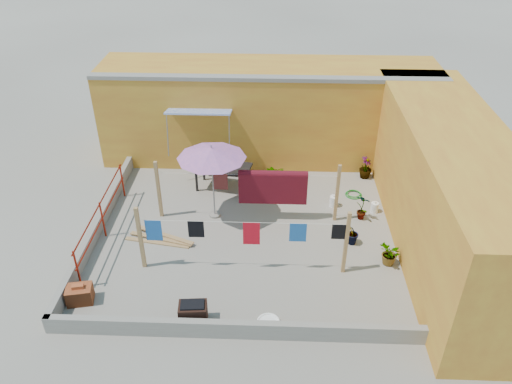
% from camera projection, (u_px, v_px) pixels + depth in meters
% --- Properties ---
extents(ground, '(80.00, 80.00, 0.00)m').
position_uv_depth(ground, '(246.00, 235.00, 13.75)').
color(ground, '#9E998E').
rests_on(ground, ground).
extents(wall_back, '(11.00, 3.27, 3.21)m').
position_uv_depth(wall_back, '(268.00, 112.00, 16.79)').
color(wall_back, gold).
rests_on(wall_back, ground).
extents(wall_right, '(2.40, 9.00, 3.20)m').
position_uv_depth(wall_right, '(449.00, 190.00, 12.71)').
color(wall_right, gold).
rests_on(wall_right, ground).
extents(parapet_front, '(8.30, 0.16, 0.44)m').
position_uv_depth(parapet_front, '(237.00, 329.00, 10.62)').
color(parapet_front, gray).
rests_on(parapet_front, ground).
extents(parapet_left, '(0.16, 7.30, 0.44)m').
position_uv_depth(parapet_left, '(99.00, 225.00, 13.76)').
color(parapet_left, gray).
rests_on(parapet_left, ground).
extents(red_railing, '(0.05, 4.20, 1.10)m').
position_uv_depth(red_railing, '(102.00, 214.00, 13.31)').
color(red_railing, maroon).
rests_on(red_railing, ground).
extents(clothesline_rig, '(5.09, 2.35, 1.80)m').
position_uv_depth(clothesline_rig, '(268.00, 193.00, 13.65)').
color(clothesline_rig, tan).
rests_on(clothesline_rig, ground).
extents(patio_umbrella, '(2.28, 2.28, 2.28)m').
position_uv_depth(patio_umbrella, '(211.00, 153.00, 13.40)').
color(patio_umbrella, gray).
rests_on(patio_umbrella, ground).
extents(outdoor_table, '(1.85, 1.18, 0.80)m').
position_uv_depth(outdoor_table, '(223.00, 168.00, 15.36)').
color(outdoor_table, black).
rests_on(outdoor_table, ground).
extents(brick_stack, '(0.65, 0.53, 0.51)m').
position_uv_depth(brick_stack, '(80.00, 294.00, 11.50)').
color(brick_stack, '#974522').
rests_on(brick_stack, ground).
extents(lumber_pile, '(1.92, 0.87, 0.12)m').
position_uv_depth(lumber_pile, '(161.00, 239.00, 13.50)').
color(lumber_pile, tan).
rests_on(lumber_pile, ground).
extents(brazier, '(0.65, 0.46, 0.55)m').
position_uv_depth(brazier, '(193.00, 313.00, 10.95)').
color(brazier, black).
rests_on(brazier, ground).
extents(white_basin, '(0.52, 0.52, 0.09)m').
position_uv_depth(white_basin, '(268.00, 322.00, 11.01)').
color(white_basin, white).
rests_on(white_basin, ground).
extents(water_jug_a, '(0.24, 0.24, 0.38)m').
position_uv_depth(water_jug_a, '(333.00, 201.00, 14.83)').
color(water_jug_a, white).
rests_on(water_jug_a, ground).
extents(water_jug_b, '(0.22, 0.22, 0.35)m').
position_uv_depth(water_jug_b, '(374.00, 207.00, 14.58)').
color(water_jug_b, white).
rests_on(water_jug_b, ground).
extents(green_hose, '(0.51, 0.51, 0.08)m').
position_uv_depth(green_hose, '(354.00, 194.00, 15.39)').
color(green_hose, '#1B7A21').
rests_on(green_hose, ground).
extents(plant_back_a, '(0.74, 0.68, 0.70)m').
position_uv_depth(plant_back_a, '(273.00, 175.00, 15.74)').
color(plant_back_a, '#1C5117').
rests_on(plant_back_a, ground).
extents(plant_back_b, '(0.54, 0.54, 0.73)m').
position_uv_depth(plant_back_b, '(366.00, 168.00, 16.11)').
color(plant_back_b, '#1C5117').
rests_on(plant_back_b, ground).
extents(plant_right_a, '(0.53, 0.48, 0.83)m').
position_uv_depth(plant_right_a, '(363.00, 207.00, 14.15)').
color(plant_right_a, '#1C5117').
rests_on(plant_right_a, ground).
extents(plant_right_b, '(0.47, 0.49, 0.71)m').
position_uv_depth(plant_right_b, '(352.00, 233.00, 13.21)').
color(plant_right_b, '#1C5117').
rests_on(plant_right_b, ground).
extents(plant_right_c, '(0.56, 0.63, 0.64)m').
position_uv_depth(plant_right_c, '(390.00, 254.00, 12.54)').
color(plant_right_c, '#1C5117').
rests_on(plant_right_c, ground).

